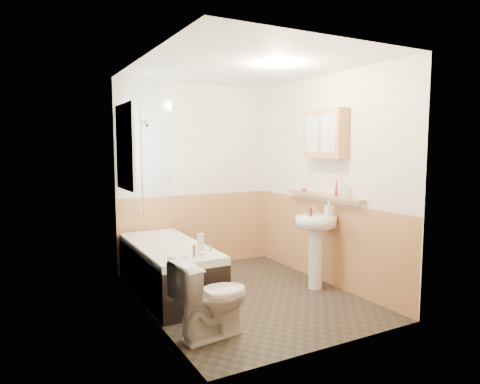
% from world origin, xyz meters
% --- Properties ---
extents(floor, '(2.80, 2.80, 0.00)m').
position_xyz_m(floor, '(0.00, 0.00, 0.00)').
color(floor, black).
rests_on(floor, ground).
extents(ceiling, '(2.80, 2.80, 0.00)m').
position_xyz_m(ceiling, '(0.00, 0.00, 2.50)').
color(ceiling, white).
rests_on(ceiling, ground).
extents(wall_back, '(2.20, 0.02, 2.50)m').
position_xyz_m(wall_back, '(0.00, 1.41, 1.25)').
color(wall_back, '#F3E8C8').
rests_on(wall_back, ground).
extents(wall_front, '(2.20, 0.02, 2.50)m').
position_xyz_m(wall_front, '(0.00, -1.41, 1.25)').
color(wall_front, '#F3E8C8').
rests_on(wall_front, ground).
extents(wall_left, '(0.02, 2.80, 2.50)m').
position_xyz_m(wall_left, '(-1.11, 0.00, 1.25)').
color(wall_left, '#F3E8C8').
rests_on(wall_left, ground).
extents(wall_right, '(0.02, 2.80, 2.50)m').
position_xyz_m(wall_right, '(1.11, 0.00, 1.25)').
color(wall_right, '#F3E8C8').
rests_on(wall_right, ground).
extents(wainscot_right, '(0.01, 2.80, 1.00)m').
position_xyz_m(wainscot_right, '(1.09, 0.00, 0.50)').
color(wainscot_right, tan).
rests_on(wainscot_right, wall_right).
extents(wainscot_front, '(2.20, 0.01, 1.00)m').
position_xyz_m(wainscot_front, '(0.00, -1.39, 0.50)').
color(wainscot_front, tan).
rests_on(wainscot_front, wall_front).
extents(wainscot_back, '(2.20, 0.01, 1.00)m').
position_xyz_m(wainscot_back, '(0.00, 1.39, 0.50)').
color(wainscot_back, tan).
rests_on(wainscot_back, wall_back).
extents(tile_cladding_left, '(0.01, 2.80, 2.50)m').
position_xyz_m(tile_cladding_left, '(-1.09, 0.00, 1.25)').
color(tile_cladding_left, white).
rests_on(tile_cladding_left, wall_left).
extents(tile_return_back, '(0.75, 0.01, 1.50)m').
position_xyz_m(tile_return_back, '(-0.73, 1.39, 1.75)').
color(tile_return_back, white).
rests_on(tile_return_back, wall_back).
extents(window, '(0.03, 0.79, 0.99)m').
position_xyz_m(window, '(-1.06, 0.95, 1.65)').
color(window, white).
rests_on(window, wall_left).
extents(bathtub, '(0.70, 1.71, 0.71)m').
position_xyz_m(bathtub, '(-0.73, 0.50, 0.30)').
color(bathtub, black).
rests_on(bathtub, floor).
extents(shower_riser, '(0.10, 0.08, 1.15)m').
position_xyz_m(shower_riser, '(-1.04, 0.35, 1.61)').
color(shower_riser, silver).
rests_on(shower_riser, wall_left).
extents(toilet, '(0.75, 0.49, 0.68)m').
position_xyz_m(toilet, '(-0.76, -0.74, 0.34)').
color(toilet, white).
rests_on(toilet, floor).
extents(sink, '(0.51, 0.41, 0.98)m').
position_xyz_m(sink, '(0.84, -0.15, 0.62)').
color(sink, white).
rests_on(sink, floor).
extents(pine_shelf, '(0.10, 1.29, 0.03)m').
position_xyz_m(pine_shelf, '(1.04, -0.03, 1.07)').
color(pine_shelf, tan).
rests_on(pine_shelf, wall_right).
extents(medicine_cabinet, '(0.16, 0.63, 0.57)m').
position_xyz_m(medicine_cabinet, '(1.01, -0.07, 1.80)').
color(medicine_cabinet, tan).
rests_on(medicine_cabinet, wall_right).
extents(foam_can, '(0.05, 0.05, 0.16)m').
position_xyz_m(foam_can, '(1.04, -0.41, 1.16)').
color(foam_can, silver).
rests_on(foam_can, pine_shelf).
extents(green_bottle, '(0.05, 0.05, 0.22)m').
position_xyz_m(green_bottle, '(1.04, -0.26, 1.20)').
color(green_bottle, maroon).
rests_on(green_bottle, pine_shelf).
extents(black_jar, '(0.07, 0.07, 0.04)m').
position_xyz_m(black_jar, '(1.04, 0.36, 1.11)').
color(black_jar, purple).
rests_on(black_jar, pine_shelf).
extents(soap_bottle, '(0.09, 0.18, 0.08)m').
position_xyz_m(soap_bottle, '(0.97, -0.22, 0.90)').
color(soap_bottle, silver).
rests_on(soap_bottle, sink).
extents(clear_bottle, '(0.04, 0.04, 0.10)m').
position_xyz_m(clear_bottle, '(0.73, -0.19, 0.91)').
color(clear_bottle, maroon).
rests_on(clear_bottle, sink).
extents(blue_gel, '(0.06, 0.05, 0.22)m').
position_xyz_m(blue_gel, '(-0.61, -0.14, 0.68)').
color(blue_gel, silver).
rests_on(blue_gel, bathtub).
extents(cream_jar, '(0.08, 0.08, 0.05)m').
position_xyz_m(cream_jar, '(-0.94, -0.21, 0.59)').
color(cream_jar, silver).
rests_on(cream_jar, bathtub).
extents(orange_bottle, '(0.03, 0.03, 0.07)m').
position_xyz_m(orange_bottle, '(-0.47, -0.08, 0.61)').
color(orange_bottle, '#59C647').
rests_on(orange_bottle, bathtub).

